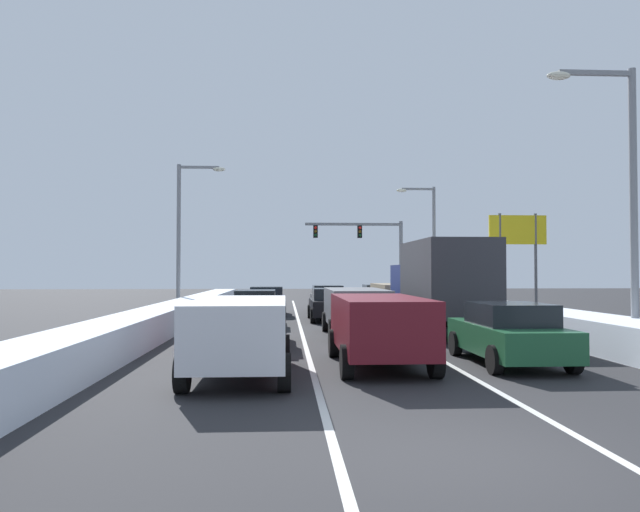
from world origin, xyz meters
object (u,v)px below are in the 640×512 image
Objects in this scene: sedan_red_left_lane_second at (254,321)px; street_lamp_right_near at (621,181)px; sedan_green_right_lane_nearest at (509,333)px; suv_tan_right_lane_third at (396,297)px; suv_gray_center_lane_second at (356,307)px; street_lamp_right_mid at (429,234)px; suv_maroon_center_lane_nearest at (379,324)px; sedan_green_left_lane_third at (256,308)px; sedan_black_center_lane_third at (330,304)px; sedan_silver_right_lane_fourth at (378,297)px; box_truck_right_lane_second at (441,282)px; sedan_navy_left_lane_fourth at (267,301)px; traffic_light_gantry at (371,243)px; sedan_charcoal_center_lane_fourth at (327,298)px; street_lamp_left_mid at (185,224)px; suv_white_left_lane_nearest at (240,330)px; roadside_sign_right at (518,240)px.

sedan_red_left_lane_second is 11.67m from street_lamp_right_near.
sedan_green_right_lane_nearest is 0.92× the size of suv_tan_right_lane_third.
suv_gray_center_lane_second is (-3.14, -9.07, 0.00)m from suv_tan_right_lane_third.
street_lamp_right_mid is at bearing 80.76° from sedan_green_right_lane_nearest.
suv_maroon_center_lane_nearest reaches higher than sedan_green_left_lane_third.
sedan_silver_right_lane_fourth is at bearing 66.68° from sedan_black_center_lane_third.
street_lamp_right_near reaches higher than sedan_red_left_lane_second.
suv_maroon_center_lane_nearest is (-3.39, -7.24, -0.88)m from box_truck_right_lane_second.
sedan_green_right_lane_nearest is at bearing -69.54° from sedan_navy_left_lane_fourth.
traffic_light_gantry reaches higher than suv_maroon_center_lane_nearest.
suv_gray_center_lane_second reaches higher than sedan_black_center_lane_third.
box_truck_right_lane_second is 14.80m from sedan_silver_right_lane_fourth.
street_lamp_right_mid reaches higher than sedan_navy_left_lane_fourth.
street_lamp_right_near is at bearing -67.55° from sedan_charcoal_center_lane_fourth.
street_lamp_right_mid is at bearing 38.08° from sedan_navy_left_lane_fourth.
street_lamp_left_mid is (-15.20, -6.60, 0.10)m from street_lamp_right_mid.
sedan_charcoal_center_lane_fourth is 16.21m from sedan_red_left_lane_second.
sedan_green_right_lane_nearest is at bearing -151.47° from street_lamp_right_near.
sedan_charcoal_center_lane_fourth is 21.80m from suv_white_left_lane_nearest.
suv_tan_right_lane_third is 12.25m from street_lamp_left_mid.
suv_gray_center_lane_second is 1.00× the size of suv_white_left_lane_nearest.
suv_tan_right_lane_third is 14.67m from street_lamp_right_near.
sedan_red_left_lane_second is 28.57m from traffic_light_gantry.
sedan_charcoal_center_lane_fourth is at bearing 112.45° from street_lamp_right_near.
sedan_green_right_lane_nearest is 6.38m from street_lamp_right_near.
sedan_silver_right_lane_fourth is at bearing 151.22° from roadside_sign_right.
suv_white_left_lane_nearest is at bearing -112.87° from suv_gray_center_lane_second.
sedan_silver_right_lane_fourth is at bearing 57.15° from sedan_green_left_lane_third.
street_lamp_right_near reaches higher than traffic_light_gantry.
box_truck_right_lane_second is at bearing -62.06° from sedan_black_center_lane_third.
traffic_light_gantry reaches higher than sedan_navy_left_lane_fourth.
sedan_green_right_lane_nearest is 13.06m from sedan_green_left_lane_third.
roadside_sign_right is (10.65, 4.18, 3.25)m from sedan_black_center_lane_third.
suv_tan_right_lane_third is 7.99m from roadside_sign_right.
street_lamp_right_mid reaches higher than box_truck_right_lane_second.
suv_gray_center_lane_second is at bearing 87.93° from suv_maroon_center_lane_nearest.
street_lamp_left_mid is at bearing 118.37° from sedan_green_left_lane_third.
sedan_green_right_lane_nearest is 7.73m from sedan_red_left_lane_second.
box_truck_right_lane_second is 1.60× the size of sedan_silver_right_lane_fourth.
suv_gray_center_lane_second is 25.30m from traffic_light_gantry.
street_lamp_left_mid reaches higher than sedan_green_left_lane_third.
street_lamp_left_mid is 1.50× the size of roadside_sign_right.
suv_gray_center_lane_second is 11.11m from sedan_navy_left_lane_fourth.
sedan_red_left_lane_second is (-0.00, 5.68, -0.25)m from suv_white_left_lane_nearest.
roadside_sign_right is at bearing -11.98° from sedan_charcoal_center_lane_fourth.
sedan_charcoal_center_lane_fourth is 1.00× the size of sedan_navy_left_lane_fourth.
street_lamp_right_near reaches higher than street_lamp_right_mid.
roadside_sign_right is at bearing 25.51° from sedan_green_left_lane_third.
box_truck_right_lane_second is 7.61m from sedan_black_center_lane_third.
sedan_silver_right_lane_fourth is at bearing 74.20° from suv_white_left_lane_nearest.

